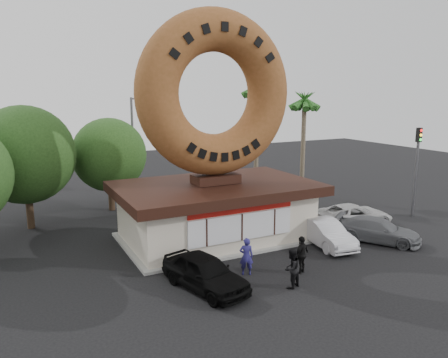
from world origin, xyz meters
TOP-DOWN VIEW (x-y plane):
  - ground at (0.00, 0.00)m, footprint 90.00×90.00m
  - donut_shop at (0.00, 5.98)m, footprint 11.20×7.20m
  - giant_donut at (0.00, 6.00)m, footprint 9.02×2.30m
  - tree_west at (-9.50, 13.00)m, footprint 6.00×6.00m
  - tree_mid at (-4.00, 15.00)m, footprint 5.20×5.20m
  - palm_near at (7.50, 14.00)m, footprint 2.60×2.60m
  - palm_far at (11.00, 12.50)m, footprint 2.60×2.60m
  - street_lamp at (-1.86, 16.00)m, footprint 2.11×0.20m
  - traffic_signal at (14.00, 3.99)m, footprint 0.30×0.38m
  - person_left at (-0.96, 0.75)m, footprint 0.77×0.66m
  - person_center at (0.09, -1.35)m, footprint 1.05×0.94m
  - person_right at (1.45, -0.27)m, footprint 1.15×0.83m
  - car_black at (-3.32, 0.22)m, footprint 2.94×4.84m
  - car_silver at (4.91, 2.18)m, footprint 2.04×4.50m
  - car_grey at (8.00, 1.33)m, footprint 4.21×4.91m
  - car_white at (8.99, 4.28)m, footprint 5.24×3.12m

SIDE VIEW (x-z plane):
  - ground at x=0.00m, z-range 0.00..0.00m
  - car_grey at x=8.00m, z-range 0.00..1.35m
  - car_white at x=8.99m, z-range 0.00..1.36m
  - car_silver at x=4.91m, z-range 0.00..1.43m
  - car_black at x=-3.32m, z-range 0.00..1.54m
  - person_center at x=0.09m, z-range 0.00..1.79m
  - person_left at x=-0.96m, z-range 0.00..1.79m
  - person_right at x=1.45m, z-range 0.00..1.81m
  - donut_shop at x=0.00m, z-range -0.13..3.67m
  - traffic_signal at x=14.00m, z-range 0.83..6.90m
  - tree_mid at x=-4.00m, z-range 0.70..7.33m
  - street_lamp at x=-1.86m, z-range 0.48..8.48m
  - tree_west at x=-9.50m, z-range 0.82..8.47m
  - palm_far at x=11.00m, z-range 3.11..11.86m
  - giant_donut at x=0.00m, z-range 3.80..12.82m
  - palm_near at x=7.50m, z-range 3.54..13.29m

